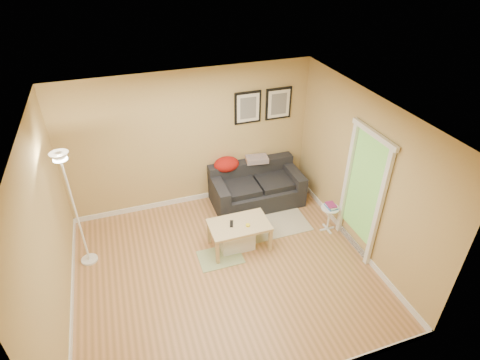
{
  "coord_description": "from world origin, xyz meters",
  "views": [
    {
      "loc": [
        -1.16,
        -4.17,
        4.5
      ],
      "look_at": [
        0.55,
        0.85,
        1.05
      ],
      "focal_mm": 28.98,
      "sensor_mm": 36.0,
      "label": 1
    }
  ],
  "objects_px": {
    "coffee_table": "(239,235)",
    "floor_lamp": "(76,214)",
    "storage_bin": "(236,238)",
    "sofa": "(257,186)",
    "side_table": "(329,219)",
    "book_stack": "(331,206)"
  },
  "relations": [
    {
      "from": "coffee_table",
      "to": "floor_lamp",
      "type": "height_order",
      "value": "floor_lamp"
    },
    {
      "from": "coffee_table",
      "to": "storage_bin",
      "type": "distance_m",
      "value": 0.09
    },
    {
      "from": "sofa",
      "to": "floor_lamp",
      "type": "height_order",
      "value": "floor_lamp"
    },
    {
      "from": "side_table",
      "to": "storage_bin",
      "type": "bearing_deg",
      "value": 175.98
    },
    {
      "from": "coffee_table",
      "to": "floor_lamp",
      "type": "bearing_deg",
      "value": -179.81
    },
    {
      "from": "side_table",
      "to": "book_stack",
      "type": "distance_m",
      "value": 0.28
    },
    {
      "from": "coffee_table",
      "to": "side_table",
      "type": "distance_m",
      "value": 1.63
    },
    {
      "from": "sofa",
      "to": "floor_lamp",
      "type": "distance_m",
      "value": 3.23
    },
    {
      "from": "side_table",
      "to": "floor_lamp",
      "type": "height_order",
      "value": "floor_lamp"
    },
    {
      "from": "side_table",
      "to": "book_stack",
      "type": "xyz_separation_m",
      "value": [
        0.02,
        0.01,
        0.28
      ]
    },
    {
      "from": "storage_bin",
      "to": "book_stack",
      "type": "distance_m",
      "value": 1.73
    },
    {
      "from": "sofa",
      "to": "storage_bin",
      "type": "bearing_deg",
      "value": -126.07
    },
    {
      "from": "side_table",
      "to": "floor_lamp",
      "type": "relative_size",
      "value": 0.24
    },
    {
      "from": "storage_bin",
      "to": "book_stack",
      "type": "xyz_separation_m",
      "value": [
        1.69,
        -0.11,
        0.34
      ]
    },
    {
      "from": "coffee_table",
      "to": "storage_bin",
      "type": "height_order",
      "value": "coffee_table"
    },
    {
      "from": "sofa",
      "to": "book_stack",
      "type": "height_order",
      "value": "sofa"
    },
    {
      "from": "sofa",
      "to": "side_table",
      "type": "height_order",
      "value": "sofa"
    },
    {
      "from": "coffee_table",
      "to": "book_stack",
      "type": "height_order",
      "value": "book_stack"
    },
    {
      "from": "coffee_table",
      "to": "storage_bin",
      "type": "bearing_deg",
      "value": 159.78
    },
    {
      "from": "side_table",
      "to": "book_stack",
      "type": "relative_size",
      "value": 2.28
    },
    {
      "from": "storage_bin",
      "to": "floor_lamp",
      "type": "relative_size",
      "value": 0.29
    },
    {
      "from": "sofa",
      "to": "coffee_table",
      "type": "bearing_deg",
      "value": -123.58
    }
  ]
}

